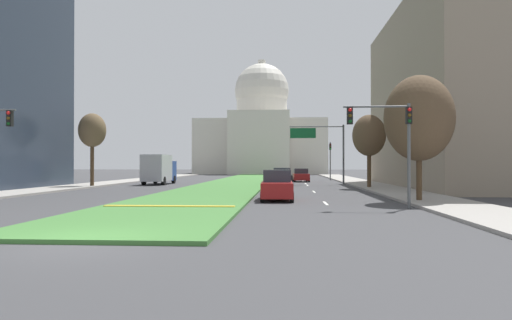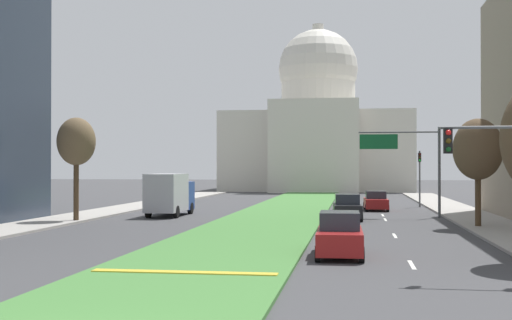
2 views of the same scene
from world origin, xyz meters
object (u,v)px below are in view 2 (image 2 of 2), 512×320
object	(u,v)px
capitol_building	(318,132)
street_tree_left_mid	(76,143)
traffic_light_near_right	(511,165)
sedan_midblock	(347,208)
sedan_distant	(376,201)
sedan_lead_stopped	(340,236)
traffic_light_far_right	(420,171)
overhead_guide_sign	(408,154)
street_tree_right_mid	(478,150)
box_truck_delivery	(170,194)

from	to	relation	value
capitol_building	street_tree_left_mid	size ratio (longest dim) A/B	4.13
traffic_light_near_right	sedan_midblock	distance (m)	25.21
capitol_building	sedan_distant	bearing A→B (deg)	-81.24
street_tree_left_mid	sedan_lead_stopped	distance (m)	23.46
traffic_light_far_right	sedan_lead_stopped	world-z (taller)	traffic_light_far_right
capitol_building	overhead_guide_sign	distance (m)	57.35
traffic_light_far_right	sedan_distant	world-z (taller)	traffic_light_far_right
street_tree_left_mid	sedan_distant	world-z (taller)	street_tree_left_mid
street_tree_right_mid	sedan_midblock	size ratio (longest dim) A/B	1.55
capitol_building	sedan_lead_stopped	size ratio (longest dim) A/B	6.27
overhead_guide_sign	street_tree_right_mid	xyz separation A→B (m)	(3.49, -8.49, 0.09)
sedan_midblock	traffic_light_far_right	bearing A→B (deg)	67.86
sedan_midblock	box_truck_delivery	size ratio (longest dim) A/B	0.67
capitol_building	street_tree_right_mid	world-z (taller)	capitol_building
overhead_guide_sign	sedan_distant	world-z (taller)	overhead_guide_sign
traffic_light_near_right	box_truck_delivery	bearing A→B (deg)	125.98
street_tree_left_mid	overhead_guide_sign	bearing A→B (deg)	19.35
street_tree_left_mid	street_tree_right_mid	bearing A→B (deg)	-1.36
sedan_midblock	box_truck_delivery	xyz separation A→B (m)	(-13.38, 1.80, 0.83)
traffic_light_near_right	overhead_guide_sign	xyz separation A→B (m)	(-1.21, 27.49, 0.87)
traffic_light_near_right	street_tree_right_mid	world-z (taller)	street_tree_right_mid
sedan_lead_stopped	sedan_midblock	size ratio (longest dim) A/B	1.08
capitol_building	box_truck_delivery	distance (m)	58.71
street_tree_left_mid	sedan_lead_stopped	bearing A→B (deg)	-39.07
capitol_building	street_tree_left_mid	distance (m)	65.59
capitol_building	sedan_midblock	size ratio (longest dim) A/B	6.75
sedan_midblock	capitol_building	bearing A→B (deg)	95.03
traffic_light_near_right	capitol_building	bearing A→B (deg)	97.39
traffic_light_far_right	sedan_distant	xyz separation A→B (m)	(-4.18, -5.43, -2.53)
box_truck_delivery	sedan_distant	bearing A→B (deg)	29.03
street_tree_right_mid	sedan_distant	size ratio (longest dim) A/B	1.53
traffic_light_far_right	overhead_guide_sign	distance (m)	13.07
traffic_light_far_right	sedan_lead_stopped	distance (m)	35.92
traffic_light_near_right	sedan_lead_stopped	size ratio (longest dim) A/B	1.12
capitol_building	sedan_lead_stopped	world-z (taller)	capitol_building
traffic_light_near_right	traffic_light_far_right	bearing A→B (deg)	88.80
sedan_lead_stopped	sedan_distant	bearing A→B (deg)	85.35
capitol_building	sedan_distant	world-z (taller)	capitol_building
street_tree_right_mid	sedan_distant	bearing A→B (deg)	109.45
traffic_light_near_right	sedan_distant	distance (m)	35.18
sedan_lead_stopped	sedan_midblock	xyz separation A→B (m)	(0.11, 19.29, -0.01)
capitol_building	traffic_light_near_right	distance (m)	84.71
sedan_distant	box_truck_delivery	xyz separation A→B (m)	(-15.68, -8.70, 0.90)
street_tree_left_mid	box_truck_delivery	size ratio (longest dim) A/B	1.10
capitol_building	street_tree_left_mid	xyz separation A→B (m)	(-12.76, -64.21, -3.95)
street_tree_left_mid	street_tree_right_mid	xyz separation A→B (m)	(25.91, -0.62, -0.60)
capitol_building	box_truck_delivery	size ratio (longest dim) A/B	4.55
overhead_guide_sign	box_truck_delivery	xyz separation A→B (m)	(-17.81, -1.30, -2.99)
traffic_light_near_right	street_tree_right_mid	xyz separation A→B (m)	(2.28, 19.00, 0.96)
traffic_light_far_right	box_truck_delivery	world-z (taller)	traffic_light_far_right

